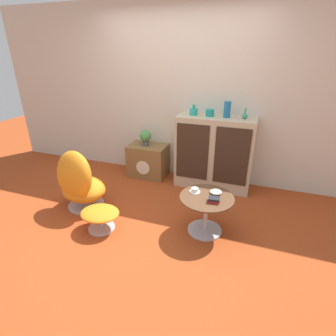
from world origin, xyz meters
The scene contains 15 objects.
ground_plane centered at (0.00, 0.00, 0.00)m, with size 12.00×12.00×0.00m, color #9E3D19.
wall_back centered at (0.00, 1.48, 1.30)m, with size 6.40×0.06×2.60m.
sideboard centered at (0.60, 1.23, 0.54)m, with size 1.11×0.45×1.08m.
tv_console centered at (-0.47, 1.24, 0.26)m, with size 0.61×0.44×0.53m.
egg_chair centered at (-0.91, 0.02, 0.37)m, with size 0.76×0.72×0.83m.
ottoman centered at (-0.41, -0.29, 0.19)m, with size 0.46×0.39×0.26m.
coffee_table centered at (0.74, 0.08, 0.30)m, with size 0.60×0.60×0.46m.
vase_leftmost centered at (0.26, 1.23, 1.13)m, with size 0.12×0.12×0.15m.
vase_inner_left centered at (0.50, 1.23, 1.13)m, with size 0.12×0.12×0.10m.
vase_inner_right centered at (0.73, 1.23, 1.19)m, with size 0.09×0.09×0.22m.
vase_rightmost centered at (0.97, 1.23, 1.12)m, with size 0.07×0.07×0.15m.
potted_plant centered at (-0.51, 1.24, 0.66)m, with size 0.18×0.18×0.24m.
teacup centered at (0.59, 0.14, 0.48)m, with size 0.13×0.13×0.05m.
book_stack centered at (0.83, 0.00, 0.48)m, with size 0.13×0.10×0.05m.
bowl centered at (0.82, 0.19, 0.47)m, with size 0.13×0.13×0.04m.
Camera 1 is at (1.17, -2.41, 1.93)m, focal length 28.00 mm.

